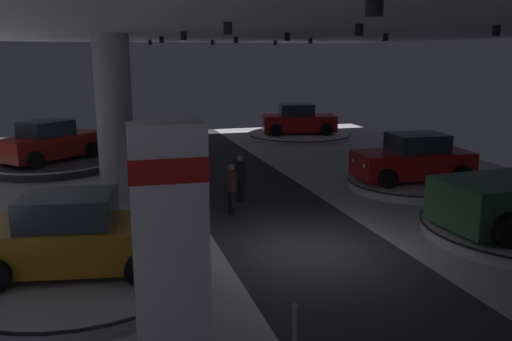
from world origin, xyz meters
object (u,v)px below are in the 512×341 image
Objects in this scene: display_platform_deep_right at (299,135)px; display_car_mid_right at (413,159)px; brand_sign_pylon at (171,250)px; display_car_near_left at (76,236)px; display_car_deep_right at (298,120)px; visitor_walking_far at (240,175)px; display_car_far_left at (49,142)px; column_left at (115,118)px; display_platform_mid_right at (411,184)px; display_platform_near_left at (80,274)px; visitor_walking_near at (231,186)px; display_platform_far_left at (52,163)px.

display_car_mid_right is at bearing -91.38° from display_platform_deep_right.
display_car_near_left is at bearing 110.66° from brand_sign_pylon.
display_car_deep_right is 2.82× the size of visitor_walking_far.
display_car_far_left is (-13.28, -4.88, 0.99)m from display_platform_deep_right.
column_left reaches higher than brand_sign_pylon.
display_platform_deep_right is at bearing 88.47° from display_platform_mid_right.
display_platform_near_left is at bearing -10.10° from display_car_near_left.
display_car_mid_right is 2.73× the size of visitor_walking_near.
display_platform_mid_right is (11.50, 5.11, -0.86)m from display_car_near_left.
display_car_near_left is 0.99× the size of display_car_deep_right.
display_car_near_left is 12.67m from display_car_far_left.
visitor_walking_far is at bearing -49.02° from display_car_far_left.
display_car_far_left is 10.52m from visitor_walking_near.
brand_sign_pylon is 13.59m from display_car_mid_right.
visitor_walking_far is at bearing 64.44° from visitor_walking_near.
visitor_walking_far is (3.49, 9.17, -1.13)m from brand_sign_pylon.
display_car_deep_right reaches higher than display_platform_mid_right.
column_left is 6.82m from display_platform_far_left.
display_platform_near_left is 1.17× the size of display_platform_mid_right.
display_platform_near_left is 21.08m from display_car_deep_right.
display_platform_far_left is 3.47× the size of visitor_walking_far.
display_car_far_left is (-2.98, 16.62, -0.90)m from brand_sign_pylon.
visitor_walking_near is at bearing -169.88° from display_platform_mid_right.
column_left is at bearing 137.55° from visitor_walking_near.
column_left is 1.22× the size of display_car_deep_right.
visitor_walking_far is at bearing -23.46° from column_left.
display_car_mid_right is 2.73× the size of visitor_walking_far.
display_car_mid_right is 0.99× the size of display_car_far_left.
brand_sign_pylon reaches higher than display_platform_mid_right.
display_platform_near_left is 21.07m from display_platform_deep_right.
visitor_walking_far is (-6.78, -12.33, -0.12)m from display_car_deep_right.
display_platform_near_left is 3.43× the size of visitor_walking_far.
display_platform_deep_right is at bearing 20.16° from display_car_far_left.
display_car_near_left is 2.80× the size of visitor_walking_far.
display_car_mid_right is 0.79× the size of display_platform_far_left.
display_car_far_left is 2.75× the size of visitor_walking_far.
visitor_walking_far is (4.98, 5.14, 0.75)m from display_platform_near_left.
display_car_mid_right is at bearing 10.06° from visitor_walking_near.
brand_sign_pylon is 2.48× the size of visitor_walking_near.
display_car_near_left reaches higher than display_platform_near_left.
brand_sign_pylon is 0.72× the size of display_platform_near_left.
display_car_near_left is at bearing -83.39° from display_car_far_left.
display_platform_deep_right is 12.39m from display_car_mid_right.
visitor_walking_far is (-6.49, 0.03, 0.73)m from display_platform_mid_right.
column_left is 10.81m from display_platform_mid_right.
display_car_mid_right is 7.25m from visitor_walking_near.
display_car_mid_right reaches higher than display_platform_far_left.
display_car_near_left is (-1.52, 4.04, -1.00)m from brand_sign_pylon.
column_left is 4.61m from visitor_walking_far.
display_platform_far_left is at bearing -159.81° from display_car_deep_right.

